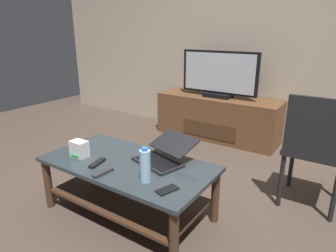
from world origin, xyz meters
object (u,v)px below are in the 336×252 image
media_cabinet (217,117)px  soundbar_remote (97,163)px  router_box (79,149)px  water_bottle_near (145,166)px  cell_phone (167,190)px  television (219,75)px  coffee_table (128,178)px  dining_chair (315,146)px  laptop (164,154)px  tv_remote (103,173)px

media_cabinet → soundbar_remote: bearing=-89.9°
router_box → water_bottle_near: bearing=-2.4°
media_cabinet → soundbar_remote: 2.11m
water_bottle_near → media_cabinet: bearing=102.1°
media_cabinet → cell_phone: media_cabinet is taller
media_cabinet → water_bottle_near: size_ratio=6.73×
router_box → water_bottle_near: 0.66m
media_cabinet → television: size_ratio=1.58×
router_box → water_bottle_near: size_ratio=0.56×
coffee_table → dining_chair: dining_chair is taller
laptop → soundbar_remote: size_ratio=2.85×
media_cabinet → dining_chair: dining_chair is taller
dining_chair → router_box: dining_chair is taller
media_cabinet → soundbar_remote: size_ratio=9.86×
water_bottle_near → cell_phone: bearing=-6.1°
coffee_table → soundbar_remote: size_ratio=8.03×
coffee_table → water_bottle_near: (0.29, -0.15, 0.24)m
media_cabinet → television: television is taller
media_cabinet → laptop: (0.38, -1.78, 0.22)m
soundbar_remote → laptop: bearing=28.0°
television → router_box: (-0.21, -2.05, -0.32)m
router_box → soundbar_remote: bearing=-6.2°
laptop → soundbar_remote: bearing=-139.9°
laptop → tv_remote: (-0.23, -0.40, -0.04)m
water_bottle_near → soundbar_remote: size_ratio=1.47×
media_cabinet → soundbar_remote: (0.00, -2.10, 0.17)m
water_bottle_near → soundbar_remote: water_bottle_near is taller
coffee_table → router_box: 0.44m
coffee_table → media_cabinet: (-0.16, 1.95, -0.03)m
cell_phone → coffee_table: bearing=178.5°
media_cabinet → television: bearing=-90.0°
cell_phone → tv_remote: tv_remote is taller
coffee_table → television: size_ratio=1.29×
dining_chair → tv_remote: dining_chair is taller
soundbar_remote → cell_phone: bearing=-14.3°
coffee_table → cell_phone: 0.52m
cell_phone → soundbar_remote: bearing=-163.9°
tv_remote → router_box: bearing=167.6°
cell_phone → dining_chair: bearing=75.8°
water_bottle_near → cell_phone: 0.21m
laptop → router_box: laptop is taller
cell_phone → router_box: bearing=-165.0°
coffee_table → tv_remote: tv_remote is taller
coffee_table → soundbar_remote: soundbar_remote is taller
soundbar_remote → television: bearing=77.9°
media_cabinet → dining_chair: size_ratio=1.70×
dining_chair → cell_phone: bearing=-122.4°
tv_remote → media_cabinet: bearing=98.3°
media_cabinet → tv_remote: 2.20m
dining_chair → television: bearing=140.6°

